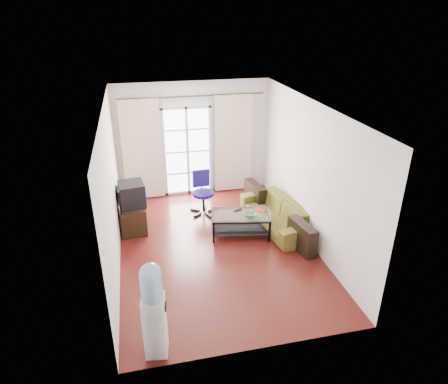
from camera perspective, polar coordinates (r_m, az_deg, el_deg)
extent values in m
plane|color=#5A1B15|center=(7.74, -1.12, -7.78)|extent=(5.20, 5.20, 0.00)
plane|color=white|center=(6.68, -1.32, 12.09)|extent=(5.20, 5.20, 0.00)
cube|color=white|center=(9.51, -4.43, 7.52)|extent=(3.60, 0.02, 2.70)
cube|color=white|center=(4.90, 5.10, -10.50)|extent=(3.60, 0.02, 2.70)
cube|color=white|center=(7.00, -15.79, 0.05)|extent=(0.02, 5.20, 2.70)
cube|color=white|center=(7.64, 12.13, 2.58)|extent=(0.02, 5.20, 2.70)
cube|color=white|center=(9.54, -5.24, 5.80)|extent=(1.01, 0.02, 2.04)
cube|color=white|center=(9.52, -5.22, 5.77)|extent=(1.16, 0.06, 2.15)
cylinder|color=#4C3F2D|center=(9.16, -4.55, 13.50)|extent=(3.30, 0.04, 0.04)
cube|color=beige|center=(9.35, -11.61, 5.81)|extent=(0.90, 0.07, 2.35)
cube|color=beige|center=(9.62, 1.34, 6.86)|extent=(0.90, 0.07, 2.35)
cube|color=gray|center=(9.91, 0.42, 2.05)|extent=(0.64, 0.12, 0.64)
imported|color=olive|center=(8.36, 7.44, -3.10)|extent=(2.20, 1.41, 0.57)
cube|color=silver|center=(7.91, 2.40, -3.20)|extent=(1.25, 0.86, 0.01)
cube|color=black|center=(8.06, 2.36, -5.19)|extent=(1.18, 0.79, 0.01)
cube|color=black|center=(7.74, -1.51, -5.81)|extent=(0.05, 0.05, 0.46)
cube|color=black|center=(7.82, 6.52, -5.64)|extent=(0.05, 0.05, 0.46)
cube|color=black|center=(8.26, -1.55, -3.69)|extent=(0.05, 0.05, 0.46)
cube|color=black|center=(8.33, 5.96, -3.56)|extent=(0.05, 0.05, 0.46)
imported|color=#338731|center=(7.84, 3.81, -3.23)|extent=(0.40, 0.40, 0.06)
imported|color=maroon|center=(8.00, 4.84, -2.80)|extent=(0.36, 0.36, 0.02)
cube|color=black|center=(8.03, 2.00, -2.59)|extent=(0.19, 0.12, 0.02)
cube|color=black|center=(8.38, -12.85, -3.56)|extent=(0.53, 0.77, 0.55)
cube|color=black|center=(8.16, -13.05, -0.30)|extent=(0.55, 0.58, 0.48)
cube|color=#0C19E5|center=(8.19, -11.35, -0.05)|extent=(0.07, 0.42, 0.36)
cube|color=black|center=(8.15, -14.51, -0.52)|extent=(0.19, 0.37, 0.31)
cylinder|color=black|center=(8.85, -2.94, -1.58)|extent=(0.05, 0.05, 0.48)
cylinder|color=navy|center=(8.75, -2.97, -0.23)|extent=(0.46, 0.46, 0.07)
cube|color=navy|center=(8.82, -3.31, 1.98)|extent=(0.38, 0.07, 0.40)
cube|color=white|center=(5.49, -9.81, -18.31)|extent=(0.33, 0.33, 0.90)
cylinder|color=#81A7C7|center=(5.09, -10.33, -13.10)|extent=(0.28, 0.28, 0.36)
sphere|color=#81A7C7|center=(4.98, -10.49, -11.46)|extent=(0.28, 0.28, 0.28)
cube|color=black|center=(5.27, -8.46, -15.87)|extent=(0.06, 0.12, 0.10)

